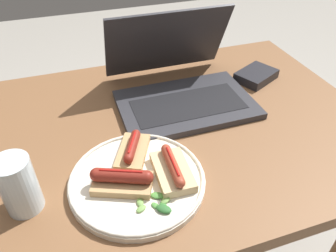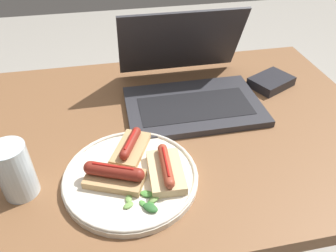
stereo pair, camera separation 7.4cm
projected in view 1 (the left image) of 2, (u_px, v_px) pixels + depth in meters
name	position (u px, v px, depth m)	size (l,w,h in m)	color
desk	(175.00, 152.00, 0.91)	(1.03, 0.74, 0.71)	brown
laptop	(180.00, 86.00, 0.91)	(0.36, 0.33, 0.23)	#2D2D33
plate	(137.00, 180.00, 0.68)	(0.28, 0.28, 0.02)	silver
sausage_toast_left	(173.00, 170.00, 0.67)	(0.07, 0.12, 0.04)	#D6B784
sausage_toast_middle	(122.00, 180.00, 0.65)	(0.13, 0.10, 0.05)	tan
sausage_toast_right	(133.00, 150.00, 0.73)	(0.10, 0.13, 0.04)	tan
salad_pile	(158.00, 204.00, 0.62)	(0.08, 0.07, 0.01)	#709E4C
drinking_glass	(18.00, 185.00, 0.60)	(0.07, 0.07, 0.12)	silver
external_drive	(256.00, 76.00, 1.01)	(0.15, 0.13, 0.03)	#232328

